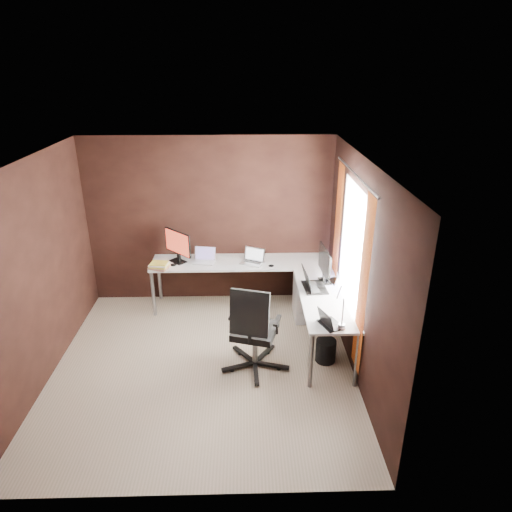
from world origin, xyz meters
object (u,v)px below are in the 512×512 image
Objects in this scene: laptop_black_small at (329,322)px; book_stack at (159,265)px; laptop_black_big at (312,284)px; desk_lamp at (337,297)px; laptop_white at (204,259)px; office_chair at (254,344)px; drawer_pedestal at (309,298)px; monitor_left at (178,245)px; wastebasket at (326,351)px; monitor_right at (325,263)px; laptop_silver at (253,260)px.

laptop_black_small is 2.66m from book_stack.
desk_lamp is (0.13, -0.91, 0.31)m from laptop_black_big.
office_chair is (0.69, -1.55, -0.44)m from laptop_white.
monitor_left is at bearing 168.69° from drawer_pedestal.
book_stack is 2.73m from desk_lamp.
wastebasket is at bearing -31.73° from laptop_white.
laptop_black_big reaches higher than book_stack.
monitor_right is 1.44m from office_chair.
laptop_black_big is 1.25× the size of laptop_black_small.
laptop_white is 0.71m from laptop_silver.
monitor_left is 1.25× the size of laptop_silver.
desk_lamp reaches higher than drawer_pedestal.
office_chair reaches higher than drawer_pedestal.
desk_lamp reaches higher than monitor_right.
drawer_pedestal is at bearing 71.93° from office_chair.
drawer_pedestal is 2.19m from book_stack.
desk_lamp is 2.01× the size of wastebasket.
book_stack is at bearing 175.97° from drawer_pedestal.
laptop_black_big is at bearing 18.27° from monitor_left.
monitor_right is at bearing -9.12° from laptop_silver.
laptop_silver is 1.75m from wastebasket.
laptop_white reaches higher than laptop_black_small.
book_stack is 2.59m from wastebasket.
laptop_silver is 1.56m from office_chair.
office_chair is (-0.95, -0.85, -0.66)m from monitor_right.
desk_lamp reaches higher than monitor_left.
laptop_black_big is at bearing 57.61° from office_chair.
drawer_pedestal is 0.98m from laptop_silver.
laptop_silver is at bearing 125.70° from desk_lamp.
laptop_white is 1.76m from office_chair.
laptop_black_small is at bearing -89.74° from drawer_pedestal.
desk_lamp is at bearing 1.72° from monitor_left.
laptop_silver is at bearing 2.43° from laptop_black_small.
laptop_black_big reaches higher than laptop_black_small.
laptop_black_small reaches higher than book_stack.
monitor_left is 1.39× the size of laptop_black_small.
monitor_left is 0.82× the size of monitor_right.
laptop_white is at bearing -158.70° from laptop_silver.
laptop_silver reaches higher than laptop_black_small.
book_stack is at bearing -93.09° from monitor_left.
book_stack is 0.28× the size of office_chair.
laptop_black_big is at bearing -96.10° from drawer_pedestal.
laptop_black_small is 0.73m from wastebasket.
laptop_black_small is (-0.12, -1.09, -0.22)m from monitor_right.
laptop_silver reaches higher than book_stack.
drawer_pedestal is 2.08× the size of wastebasket.
monitor_left is (-1.88, 0.38, 0.69)m from drawer_pedestal.
office_chair is at bearing -45.69° from book_stack.
laptop_black_small is (0.06, -0.91, -0.01)m from laptop_black_big.
office_chair is (-0.02, -1.50, -0.44)m from laptop_silver.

